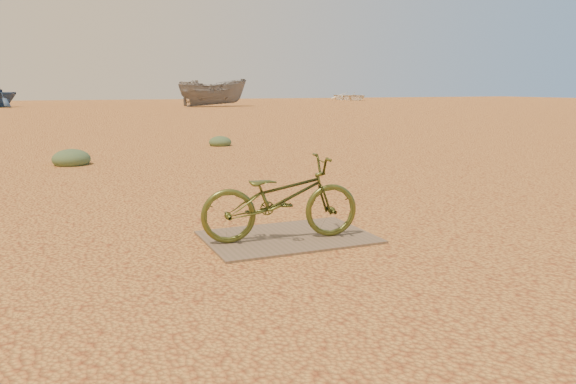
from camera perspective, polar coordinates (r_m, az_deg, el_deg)
name	(u,v)px	position (r m, az deg, el deg)	size (l,w,h in m)	color
ground	(272,258)	(4.72, -1.62, -6.75)	(120.00, 120.00, 0.00)	gold
plywood_board	(288,237)	(5.32, 0.00, -4.60)	(1.55, 1.06, 0.02)	brown
bicycle	(281,198)	(5.12, -0.75, -0.64)	(0.51, 1.46, 0.77)	#475120
boat_mid_right	(213,93)	(40.98, -7.61, 9.98)	(1.91, 5.07, 1.96)	slate
boat_far_right	(351,96)	(59.38, 6.39, 9.66)	(2.99, 4.19, 0.87)	white
kale_a	(72,165)	(11.03, -21.11, 2.60)	(0.68, 0.68, 0.37)	#556F4A
kale_b	(220,146)	(13.75, -6.90, 4.70)	(0.54, 0.54, 0.30)	#556F4A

